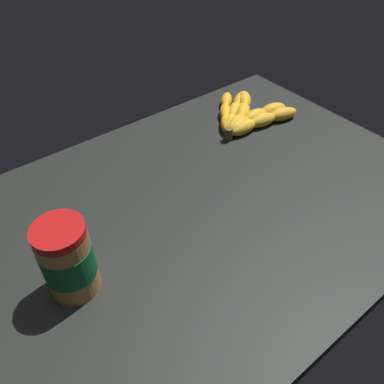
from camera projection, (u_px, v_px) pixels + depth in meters
The scene contains 3 objects.
ground_plane at pixel (209, 206), 81.63cm from camera, with size 99.04×70.83×3.41cm, color black.
banana_bunch at pixel (245, 115), 102.06cm from camera, with size 23.16×21.45×3.78cm.
peanut_butter_jar at pixel (68, 260), 60.13cm from camera, with size 8.36×8.36×14.43cm.
Camera 1 is at (-38.59, -43.53, 55.76)cm, focal length 35.84 mm.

